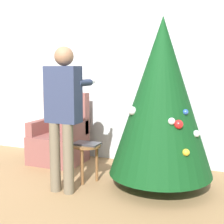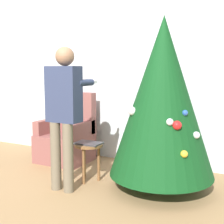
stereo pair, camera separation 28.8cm
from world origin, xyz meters
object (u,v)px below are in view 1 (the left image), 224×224
(christmas_tree, at_px, (162,97))
(armchair, at_px, (60,139))
(person_standing, at_px, (63,107))
(side_stool, at_px, (87,151))

(christmas_tree, relative_size, armchair, 1.91)
(armchair, relative_size, person_standing, 0.63)
(armchair, distance_m, side_stool, 0.99)
(side_stool, bearing_deg, christmas_tree, 11.00)
(armchair, relative_size, side_stool, 2.19)
(christmas_tree, xyz_separation_m, armchair, (-1.67, 0.44, -0.73))
(person_standing, height_order, side_stool, person_standing)
(armchair, distance_m, person_standing, 1.34)
(person_standing, bearing_deg, armchair, 124.76)
(person_standing, bearing_deg, christmas_tree, 28.02)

